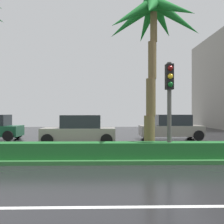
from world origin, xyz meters
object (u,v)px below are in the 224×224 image
traffic_signal_median_right (169,92)px  car_in_traffic_fourth (171,127)px  palm_tree_centre_left (153,25)px  car_in_traffic_third (80,130)px

traffic_signal_median_right → car_in_traffic_fourth: (2.17, 8.19, -1.83)m
palm_tree_centre_left → car_in_traffic_fourth: size_ratio=1.61×
palm_tree_centre_left → car_in_traffic_fourth: palm_tree_centre_left is taller
traffic_signal_median_right → car_in_traffic_third: 7.12m
traffic_signal_median_right → car_in_traffic_third: traffic_signal_median_right is taller
palm_tree_centre_left → traffic_signal_median_right: bearing=-75.6°
car_in_traffic_fourth → traffic_signal_median_right: bearing=75.2°
traffic_signal_median_right → car_in_traffic_third: bearing=125.2°
traffic_signal_median_right → car_in_traffic_third: size_ratio=0.84×
traffic_signal_median_right → car_in_traffic_fourth: size_ratio=0.84×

